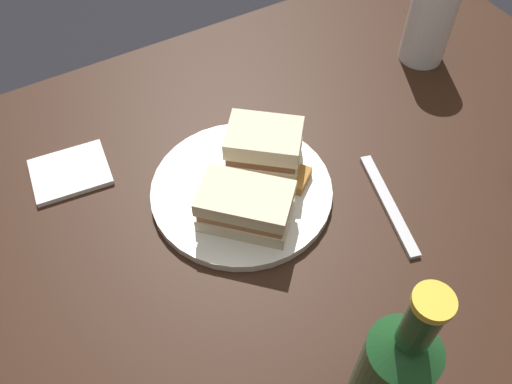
{
  "coord_description": "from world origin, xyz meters",
  "views": [
    {
      "loc": [
        0.23,
        0.36,
        1.36
      ],
      "look_at": [
        0.01,
        -0.03,
        0.78
      ],
      "focal_mm": 37.53,
      "sensor_mm": 36.0,
      "label": 1
    }
  ],
  "objects_px": {
    "sandwich_half_left": "(246,206)",
    "plate": "(242,191)",
    "napkin": "(70,172)",
    "pint_glass": "(429,26)",
    "cider_bottle": "(393,372)",
    "sandwich_half_right": "(264,148)",
    "fork": "(388,204)"
  },
  "relations": [
    {
      "from": "cider_bottle",
      "to": "napkin",
      "type": "height_order",
      "value": "cider_bottle"
    },
    {
      "from": "plate",
      "to": "sandwich_half_right",
      "type": "xyz_separation_m",
      "value": [
        -0.05,
        -0.02,
        0.04
      ]
    },
    {
      "from": "sandwich_half_right",
      "to": "pint_glass",
      "type": "xyz_separation_m",
      "value": [
        -0.38,
        -0.09,
        0.02
      ]
    },
    {
      "from": "sandwich_half_right",
      "to": "napkin",
      "type": "bearing_deg",
      "value": -28.23
    },
    {
      "from": "fork",
      "to": "cider_bottle",
      "type": "bearing_deg",
      "value": -25.83
    },
    {
      "from": "plate",
      "to": "pint_glass",
      "type": "relative_size",
      "value": 1.71
    },
    {
      "from": "plate",
      "to": "napkin",
      "type": "bearing_deg",
      "value": -37.87
    },
    {
      "from": "sandwich_half_right",
      "to": "fork",
      "type": "distance_m",
      "value": 0.19
    },
    {
      "from": "cider_bottle",
      "to": "napkin",
      "type": "distance_m",
      "value": 0.53
    },
    {
      "from": "sandwich_half_right",
      "to": "cider_bottle",
      "type": "xyz_separation_m",
      "value": [
        0.06,
        0.35,
        0.05
      ]
    },
    {
      "from": "sandwich_half_left",
      "to": "napkin",
      "type": "bearing_deg",
      "value": -48.77
    },
    {
      "from": "plate",
      "to": "napkin",
      "type": "relative_size",
      "value": 2.35
    },
    {
      "from": "plate",
      "to": "pint_glass",
      "type": "height_order",
      "value": "pint_glass"
    },
    {
      "from": "sandwich_half_left",
      "to": "plate",
      "type": "bearing_deg",
      "value": -112.39
    },
    {
      "from": "cider_bottle",
      "to": "fork",
      "type": "relative_size",
      "value": 1.39
    },
    {
      "from": "cider_bottle",
      "to": "napkin",
      "type": "bearing_deg",
      "value": -68.59
    },
    {
      "from": "napkin",
      "to": "pint_glass",
      "type": "bearing_deg",
      "value": 176.11
    },
    {
      "from": "plate",
      "to": "sandwich_half_left",
      "type": "relative_size",
      "value": 1.88
    },
    {
      "from": "sandwich_half_right",
      "to": "fork",
      "type": "relative_size",
      "value": 0.71
    },
    {
      "from": "sandwich_half_right",
      "to": "pint_glass",
      "type": "bearing_deg",
      "value": -166.27
    },
    {
      "from": "pint_glass",
      "to": "cider_bottle",
      "type": "distance_m",
      "value": 0.63
    },
    {
      "from": "sandwich_half_right",
      "to": "fork",
      "type": "height_order",
      "value": "sandwich_half_right"
    },
    {
      "from": "sandwich_half_right",
      "to": "pint_glass",
      "type": "distance_m",
      "value": 0.39
    },
    {
      "from": "plate",
      "to": "napkin",
      "type": "xyz_separation_m",
      "value": [
        0.2,
        -0.16,
        -0.0
      ]
    },
    {
      "from": "plate",
      "to": "fork",
      "type": "relative_size",
      "value": 1.44
    },
    {
      "from": "sandwich_half_right",
      "to": "pint_glass",
      "type": "relative_size",
      "value": 0.85
    },
    {
      "from": "sandwich_half_left",
      "to": "pint_glass",
      "type": "bearing_deg",
      "value": -159.81
    },
    {
      "from": "cider_bottle",
      "to": "sandwich_half_left",
      "type": "bearing_deg",
      "value": -88.17
    },
    {
      "from": "sandwich_half_left",
      "to": "sandwich_half_right",
      "type": "xyz_separation_m",
      "value": [
        -0.07,
        -0.07,
        0.01
      ]
    },
    {
      "from": "cider_bottle",
      "to": "fork",
      "type": "height_order",
      "value": "cider_bottle"
    },
    {
      "from": "fork",
      "to": "sandwich_half_left",
      "type": "bearing_deg",
      "value": -95.27
    },
    {
      "from": "plate",
      "to": "sandwich_half_left",
      "type": "bearing_deg",
      "value": 67.61
    }
  ]
}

